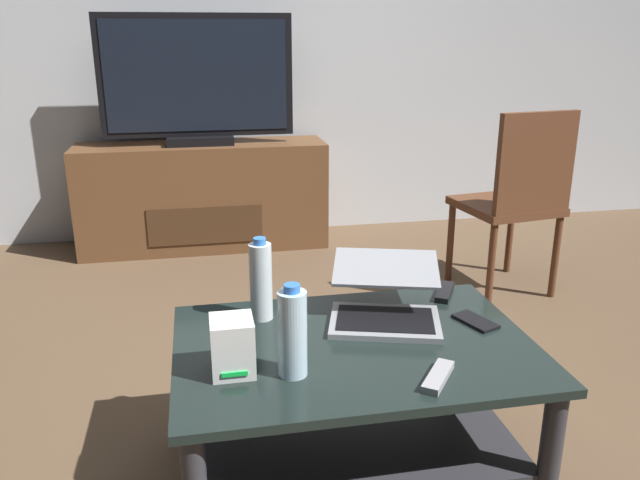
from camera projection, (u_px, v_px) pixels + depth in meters
The scene contains 13 objects.
ground_plane at pixel (328, 412), 2.27m from camera, with size 7.68×7.68×0.00m, color brown.
back_wall at pixel (255, 14), 3.96m from camera, with size 6.40×0.12×2.80m, color silver.
coffee_table at pixel (354, 385), 1.86m from camera, with size 1.03×0.71×0.45m.
media_cabinet at pixel (204, 196), 3.93m from camera, with size 1.51×0.41×0.65m.
television at pixel (197, 83), 3.69m from camera, with size 1.12×0.20×0.75m.
dining_chair at pixel (517, 195), 3.13m from camera, with size 0.50×0.50×0.95m.
laptop at pixel (385, 299), 1.96m from camera, with size 0.42×0.45×0.16m.
router_box at pixel (232, 346), 1.64m from camera, with size 0.11×0.12×0.15m.
water_bottle_near at pixel (292, 333), 1.61m from camera, with size 0.08×0.08×0.25m.
water_bottle_far at pixel (261, 281), 1.94m from camera, with size 0.07×0.07×0.26m.
cell_phone at pixel (475, 321), 1.94m from camera, with size 0.07×0.14×0.01m, color black.
tv_remote at pixel (445, 292), 2.14m from camera, with size 0.04×0.16×0.02m, color black.
soundbar_remote at pixel (438, 377), 1.62m from camera, with size 0.04×0.16×0.02m, color #99999E.
Camera 1 is at (-0.40, -1.92, 1.30)m, focal length 35.51 mm.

